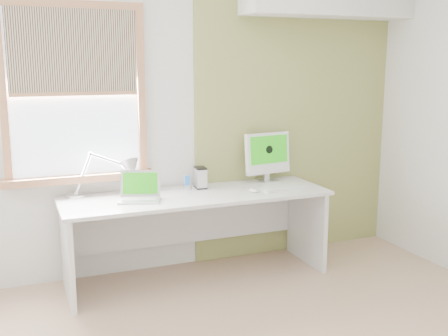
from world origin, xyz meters
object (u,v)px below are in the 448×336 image
imac (268,154)px  laptop (140,193)px  external_drive (200,178)px  desk (195,215)px  desk_lamp (121,172)px

imac → laptop: bearing=-169.7°
external_drive → imac: imac is taller
desk → imac: (0.76, 0.16, 0.44)m
desk_lamp → laptop: size_ratio=1.67×
desk → laptop: laptop is taller
laptop → external_drive: (0.58, 0.20, 0.04)m
desk → imac: 0.89m
desk → external_drive: external_drive is taller
desk → laptop: 0.54m
laptop → external_drive: bearing=18.9°
imac → desk_lamp: bearing=-179.1°
laptop → imac: (1.23, 0.22, 0.19)m
desk_lamp → imac: 1.34m
external_drive → desk_lamp: bearing=179.5°
desk_lamp → laptop: bearing=-63.0°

